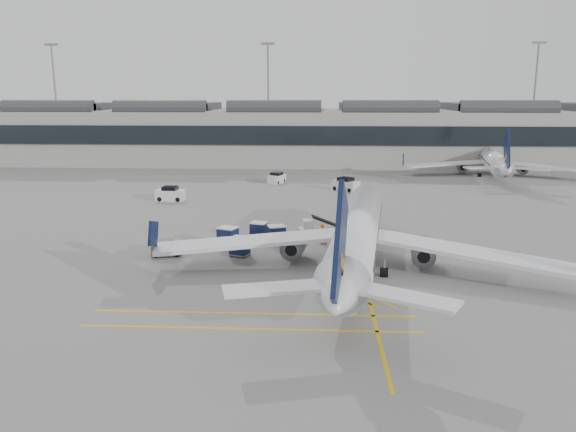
{
  "coord_description": "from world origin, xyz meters",
  "views": [
    {
      "loc": [
        6.05,
        -45.39,
        14.67
      ],
      "look_at": [
        3.67,
        2.54,
        4.0
      ],
      "focal_mm": 35.0,
      "sensor_mm": 36.0,
      "label": 1
    }
  ],
  "objects_px": {
    "airliner_main": "(357,235)",
    "ramp_agent_a": "(322,234)",
    "baggage_cart_a": "(276,234)",
    "belt_loader": "(318,230)",
    "ramp_agent_b": "(323,236)",
    "pushback_tug": "(166,248)"
  },
  "relations": [
    {
      "from": "airliner_main",
      "to": "baggage_cart_a",
      "type": "xyz_separation_m",
      "value": [
        -7.29,
        7.58,
        -1.95
      ]
    },
    {
      "from": "ramp_agent_b",
      "to": "pushback_tug",
      "type": "xyz_separation_m",
      "value": [
        -14.38,
        -4.55,
        -0.13
      ]
    },
    {
      "from": "airliner_main",
      "to": "belt_loader",
      "type": "xyz_separation_m",
      "value": [
        -3.17,
        11.07,
        -2.32
      ]
    },
    {
      "from": "pushback_tug",
      "to": "ramp_agent_a",
      "type": "bearing_deg",
      "value": 8.72
    },
    {
      "from": "baggage_cart_a",
      "to": "ramp_agent_b",
      "type": "bearing_deg",
      "value": -16.35
    },
    {
      "from": "belt_loader",
      "to": "ramp_agent_a",
      "type": "xyz_separation_m",
      "value": [
        0.4,
        -3.06,
        0.36
      ]
    },
    {
      "from": "belt_loader",
      "to": "baggage_cart_a",
      "type": "bearing_deg",
      "value": -147.97
    },
    {
      "from": "baggage_cart_a",
      "to": "ramp_agent_b",
      "type": "height_order",
      "value": "baggage_cart_a"
    },
    {
      "from": "belt_loader",
      "to": "ramp_agent_b",
      "type": "distance_m",
      "value": 3.45
    },
    {
      "from": "pushback_tug",
      "to": "belt_loader",
      "type": "bearing_deg",
      "value": 19.6
    },
    {
      "from": "baggage_cart_a",
      "to": "ramp_agent_a",
      "type": "distance_m",
      "value": 4.55
    },
    {
      "from": "baggage_cart_a",
      "to": "pushback_tug",
      "type": "bearing_deg",
      "value": -172.69
    },
    {
      "from": "airliner_main",
      "to": "ramp_agent_a",
      "type": "xyz_separation_m",
      "value": [
        -2.77,
        8.01,
        -1.96
      ]
    },
    {
      "from": "baggage_cart_a",
      "to": "ramp_agent_b",
      "type": "distance_m",
      "value": 4.6
    },
    {
      "from": "ramp_agent_b",
      "to": "baggage_cart_a",
      "type": "bearing_deg",
      "value": -29.12
    },
    {
      "from": "airliner_main",
      "to": "pushback_tug",
      "type": "distance_m",
      "value": 17.51
    },
    {
      "from": "pushback_tug",
      "to": "ramp_agent_b",
      "type": "bearing_deg",
      "value": 7.35
    },
    {
      "from": "airliner_main",
      "to": "ramp_agent_a",
      "type": "bearing_deg",
      "value": 116.91
    },
    {
      "from": "airliner_main",
      "to": "ramp_agent_b",
      "type": "bearing_deg",
      "value": 117.27
    },
    {
      "from": "ramp_agent_b",
      "to": "pushback_tug",
      "type": "bearing_deg",
      "value": -12.49
    },
    {
      "from": "belt_loader",
      "to": "ramp_agent_a",
      "type": "bearing_deg",
      "value": -90.73
    },
    {
      "from": "airliner_main",
      "to": "belt_loader",
      "type": "bearing_deg",
      "value": 113.83
    }
  ]
}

